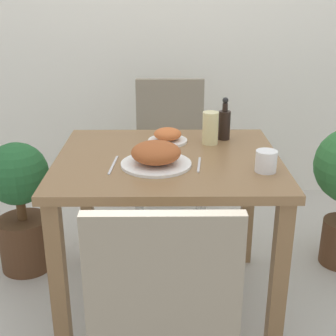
% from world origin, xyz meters
% --- Properties ---
extents(ground_plane, '(16.00, 16.00, 0.00)m').
position_xyz_m(ground_plane, '(0.00, 0.00, 0.00)').
color(ground_plane, '#B7B2A8').
extents(wall_back, '(8.00, 0.05, 2.60)m').
position_xyz_m(wall_back, '(0.00, 1.31, 1.30)').
color(wall_back, white).
rests_on(wall_back, ground_plane).
extents(dining_table, '(0.93, 0.80, 0.72)m').
position_xyz_m(dining_table, '(0.00, 0.00, 0.61)').
color(dining_table, olive).
rests_on(dining_table, ground_plane).
extents(chair_near, '(0.42, 0.42, 0.89)m').
position_xyz_m(chair_near, '(-0.02, -0.74, 0.50)').
color(chair_near, gray).
rests_on(chair_near, ground_plane).
extents(chair_far, '(0.42, 0.42, 0.89)m').
position_xyz_m(chair_far, '(0.02, 0.75, 0.50)').
color(chair_far, gray).
rests_on(chair_far, ground_plane).
extents(food_plate, '(0.28, 0.28, 0.10)m').
position_xyz_m(food_plate, '(-0.05, -0.10, 0.77)').
color(food_plate, white).
rests_on(food_plate, dining_table).
extents(side_plate, '(0.18, 0.18, 0.07)m').
position_xyz_m(side_plate, '(-0.00, 0.20, 0.75)').
color(side_plate, white).
rests_on(side_plate, dining_table).
extents(drink_cup, '(0.08, 0.08, 0.08)m').
position_xyz_m(drink_cup, '(0.37, -0.17, 0.77)').
color(drink_cup, white).
rests_on(drink_cup, dining_table).
extents(juice_glass, '(0.07, 0.07, 0.15)m').
position_xyz_m(juice_glass, '(0.19, 0.18, 0.80)').
color(juice_glass, beige).
rests_on(juice_glass, dining_table).
extents(sauce_bottle, '(0.05, 0.05, 0.20)m').
position_xyz_m(sauce_bottle, '(0.26, 0.24, 0.80)').
color(sauce_bottle, black).
rests_on(sauce_bottle, dining_table).
extents(fork_utensil, '(0.02, 0.20, 0.00)m').
position_xyz_m(fork_utensil, '(-0.22, -0.10, 0.73)').
color(fork_utensil, silver).
rests_on(fork_utensil, dining_table).
extents(spoon_utensil, '(0.03, 0.16, 0.00)m').
position_xyz_m(spoon_utensil, '(0.12, -0.10, 0.73)').
color(spoon_utensil, silver).
rests_on(spoon_utensil, dining_table).
extents(potted_plant_left, '(0.31, 0.31, 0.69)m').
position_xyz_m(potted_plant_left, '(-0.74, 0.30, 0.38)').
color(potted_plant_left, '#51331E').
rests_on(potted_plant_left, ground_plane).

